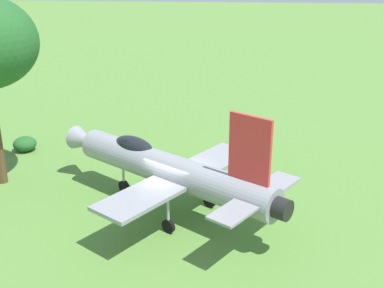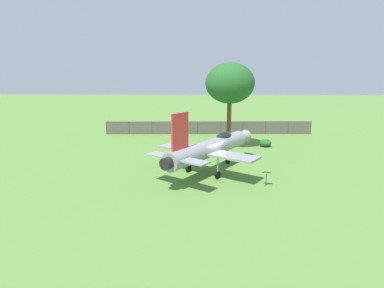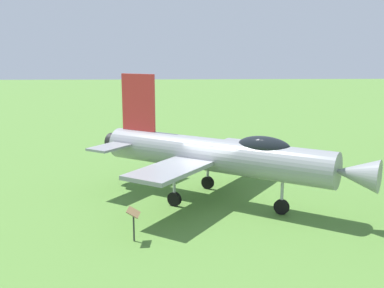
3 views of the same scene
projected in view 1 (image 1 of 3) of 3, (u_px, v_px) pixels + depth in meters
The scene contains 4 objects.
ground_plane at pixel (172, 212), 22.01m from camera, with size 200.00×200.00×0.00m, color #568438.
display_jet at pixel (166, 167), 21.45m from camera, with size 11.19×8.98×5.32m.
shrub_near_fence at pixel (25, 144), 28.65m from camera, with size 1.33×1.34×0.84m.
info_plaque at pixel (240, 161), 25.19m from camera, with size 0.45×0.63×1.14m.
Camera 1 is at (2.57, -19.25, 10.83)m, focal length 46.04 mm.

